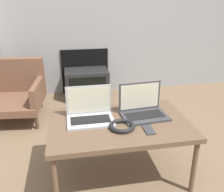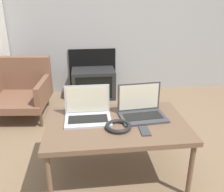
{
  "view_description": "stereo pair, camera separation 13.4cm",
  "coord_description": "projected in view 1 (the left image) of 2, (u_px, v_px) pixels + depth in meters",
  "views": [
    {
      "loc": [
        -0.36,
        -1.39,
        1.35
      ],
      "look_at": [
        0.0,
        0.52,
        0.56
      ],
      "focal_mm": 40.0,
      "sensor_mm": 36.0,
      "label": 1
    },
    {
      "loc": [
        -0.22,
        -1.41,
        1.35
      ],
      "look_at": [
        0.0,
        0.52,
        0.56
      ],
      "focal_mm": 40.0,
      "sensor_mm": 36.0,
      "label": 2
    }
  ],
  "objects": [
    {
      "name": "phone",
      "position": [
        149.0,
        130.0,
        1.75
      ],
      "size": [
        0.06,
        0.13,
        0.01
      ],
      "color": "#333338",
      "rests_on": "table"
    },
    {
      "name": "tv",
      "position": [
        87.0,
        84.0,
        3.48
      ],
      "size": [
        0.59,
        0.4,
        0.39
      ],
      "color": "black",
      "rests_on": "ground_plane"
    },
    {
      "name": "laptop_right",
      "position": [
        143.0,
        108.0,
        1.96
      ],
      "size": [
        0.37,
        0.27,
        0.25
      ],
      "rotation": [
        0.0,
        0.0,
        0.09
      ],
      "color": "#38383D",
      "rests_on": "table"
    },
    {
      "name": "armchair",
      "position": [
        14.0,
        91.0,
        2.89
      ],
      "size": [
        0.72,
        0.73,
        0.66
      ],
      "rotation": [
        0.0,
        0.0,
        -0.1
      ],
      "color": "brown",
      "rests_on": "ground_plane"
    },
    {
      "name": "headphones",
      "position": [
        122.0,
        126.0,
        1.77
      ],
      "size": [
        0.19,
        0.19,
        0.03
      ],
      "color": "black",
      "rests_on": "table"
    },
    {
      "name": "table",
      "position": [
        119.0,
        127.0,
        1.87
      ],
      "size": [
        1.04,
        0.67,
        0.47
      ],
      "color": "brown",
      "rests_on": "ground_plane"
    },
    {
      "name": "ground_plane",
      "position": [
        125.0,
        192.0,
        1.84
      ],
      "size": [
        14.0,
        14.0,
        0.0
      ],
      "primitive_type": "plane",
      "color": "#7A6047"
    },
    {
      "name": "wall_back",
      "position": [
        89.0,
        0.0,
        3.31
      ],
      "size": [
        7.0,
        0.08,
        2.6
      ],
      "color": "#999999",
      "rests_on": "ground_plane"
    },
    {
      "name": "laptop_left",
      "position": [
        90.0,
        113.0,
        1.89
      ],
      "size": [
        0.35,
        0.24,
        0.25
      ],
      "rotation": [
        0.0,
        0.0,
        -0.0
      ],
      "color": "#B2B2B7",
      "rests_on": "table"
    }
  ]
}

